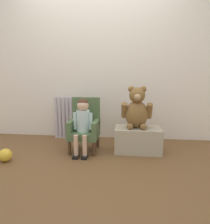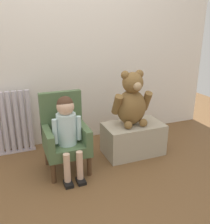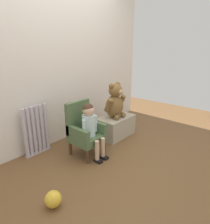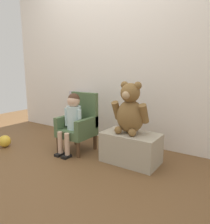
{
  "view_description": "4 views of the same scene",
  "coord_description": "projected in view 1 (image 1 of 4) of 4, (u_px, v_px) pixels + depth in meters",
  "views": [
    {
      "loc": [
        0.46,
        -2.07,
        1.01
      ],
      "look_at": [
        0.18,
        0.49,
        0.54
      ],
      "focal_mm": 32.0,
      "sensor_mm": 36.0,
      "label": 1
    },
    {
      "loc": [
        -0.52,
        -1.57,
        1.28
      ],
      "look_at": [
        0.32,
        0.54,
        0.49
      ],
      "focal_mm": 40.0,
      "sensor_mm": 36.0,
      "label": 2
    },
    {
      "loc": [
        -1.77,
        -1.29,
        1.39
      ],
      "look_at": [
        0.32,
        0.5,
        0.49
      ],
      "focal_mm": 32.0,
      "sensor_mm": 36.0,
      "label": 3
    },
    {
      "loc": [
        1.64,
        -1.49,
        1.01
      ],
      "look_at": [
        0.26,
        0.55,
        0.51
      ],
      "focal_mm": 35.0,
      "sensor_mm": 36.0,
      "label": 4
    }
  ],
  "objects": [
    {
      "name": "large_teddy_bear",
      "position": [
        137.0,
        110.0,
        2.61
      ],
      "size": [
        0.4,
        0.28,
        0.55
      ],
      "color": "brown",
      "rests_on": "low_bench"
    },
    {
      "name": "child_figure",
      "position": [
        83.0,
        118.0,
        2.57
      ],
      "size": [
        0.25,
        0.35,
        0.72
      ],
      "color": "silver",
      "rests_on": "ground_plane"
    },
    {
      "name": "radiator",
      "position": [
        66.0,
        118.0,
        3.22
      ],
      "size": [
        0.37,
        0.05,
        0.67
      ],
      "color": "#BEB4C0",
      "rests_on": "ground_plane"
    },
    {
      "name": "ground_plane",
      "position": [
        84.0,
        166.0,
        2.26
      ],
      "size": [
        6.0,
        6.0,
        0.0
      ],
      "primitive_type": "plane",
      "color": "brown"
    },
    {
      "name": "back_wall",
      "position": [
        98.0,
        63.0,
        3.13
      ],
      "size": [
        3.8,
        0.05,
        2.4
      ],
      "primitive_type": "cube",
      "color": "silver",
      "rests_on": "ground_plane"
    },
    {
      "name": "low_bench",
      "position": [
        138.0,
        140.0,
        2.67
      ],
      "size": [
        0.61,
        0.36,
        0.33
      ],
      "primitive_type": "cube",
      "color": "#AA9F87",
      "rests_on": "ground_plane"
    },
    {
      "name": "child_armchair",
      "position": [
        85.0,
        126.0,
        2.7
      ],
      "size": [
        0.38,
        0.39,
        0.71
      ],
      "color": "#4C653F",
      "rests_on": "ground_plane"
    },
    {
      "name": "toy_ball",
      "position": [
        5.0,
        155.0,
        2.37
      ],
      "size": [
        0.15,
        0.15,
        0.15
      ],
      "primitive_type": "sphere",
      "color": "gold",
      "rests_on": "ground_plane"
    }
  ]
}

